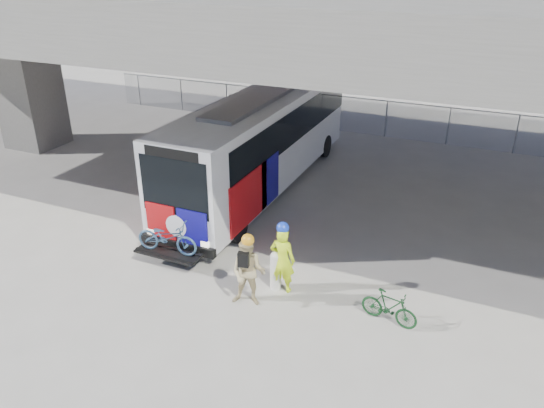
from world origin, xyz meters
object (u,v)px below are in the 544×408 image
Objects in this scene: cyclist_hivis at (282,258)px; bike_parked at (389,307)px; bollard at (276,269)px; bus at (262,135)px; cyclist_tan at (248,272)px.

bike_parked is at bearing 174.09° from cyclist_hivis.
bike_parked is (3.19, -0.22, -0.17)m from bollard.
bus is 9.38m from bike_parked.
cyclist_tan is at bearing 57.66° from cyclist_hivis.
bollard is at bearing 96.82° from bike_parked.
cyclist_hivis is 1.41× the size of bike_parked.
bollard is 0.44m from cyclist_hivis.
cyclist_hivis is (3.53, -6.31, -1.10)m from bus.
bike_parked is at bearing -1.79° from cyclist_tan.
cyclist_hivis is at bearing 0.00° from bollard.
cyclist_tan reaches higher than bollard.
bus is 6.19× the size of cyclist_hivis.
bike_parked is (6.52, -6.53, -1.66)m from bus.
bollard is 0.77× the size of bike_parked.
bus reaches higher than bollard.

